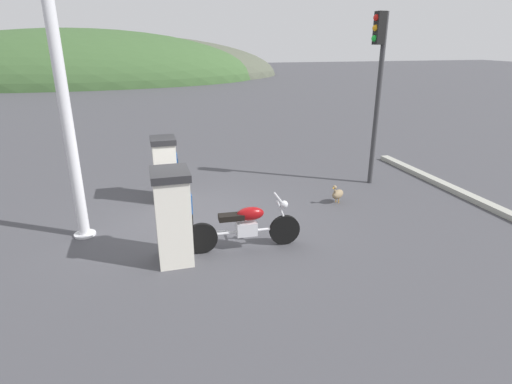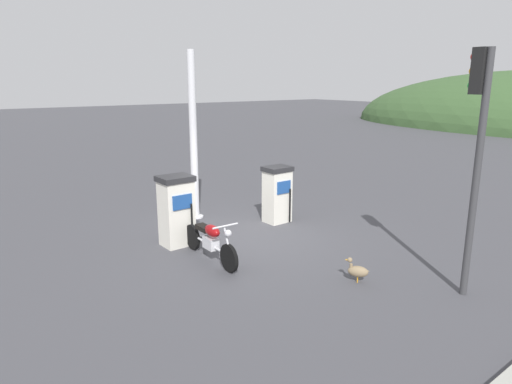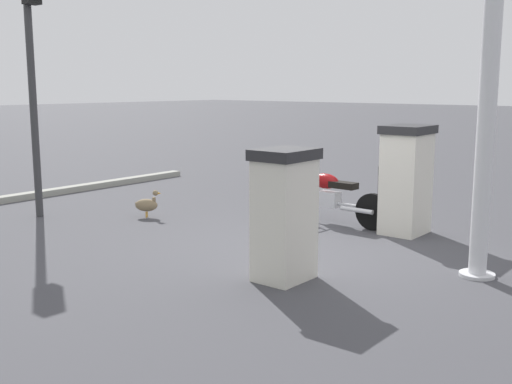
% 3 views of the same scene
% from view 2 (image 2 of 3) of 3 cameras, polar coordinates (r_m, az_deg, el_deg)
% --- Properties ---
extents(ground_plane, '(120.00, 120.00, 0.00)m').
position_cam_2_polar(ground_plane, '(10.77, -1.44, -5.83)').
color(ground_plane, '#424247').
extents(fuel_pump_near, '(0.65, 0.74, 1.59)m').
position_cam_2_polar(fuel_pump_near, '(10.29, -9.92, -2.27)').
color(fuel_pump_near, silver).
rests_on(fuel_pump_near, ground).
extents(fuel_pump_far, '(0.60, 0.70, 1.48)m').
position_cam_2_polar(fuel_pump_far, '(11.83, 2.67, -0.25)').
color(fuel_pump_far, silver).
rests_on(fuel_pump_far, ground).
extents(motorcycle_near_pump, '(2.06, 0.56, 0.92)m').
position_cam_2_polar(motorcycle_near_pump, '(9.41, -5.73, -6.03)').
color(motorcycle_near_pump, black).
rests_on(motorcycle_near_pump, ground).
extents(wandering_duck, '(0.42, 0.37, 0.46)m').
position_cam_2_polar(wandering_duck, '(8.68, 12.60, -9.60)').
color(wandering_duck, '#847051').
rests_on(wandering_duck, ground).
extents(roadside_traffic_light, '(0.38, 0.24, 4.12)m').
position_cam_2_polar(roadside_traffic_light, '(8.20, 25.96, 6.64)').
color(roadside_traffic_light, '#38383A').
rests_on(roadside_traffic_light, ground).
extents(canopy_support_pole, '(0.40, 0.40, 4.38)m').
position_cam_2_polar(canopy_support_pole, '(12.07, -7.84, 6.50)').
color(canopy_support_pole, silver).
rests_on(canopy_support_pole, ground).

